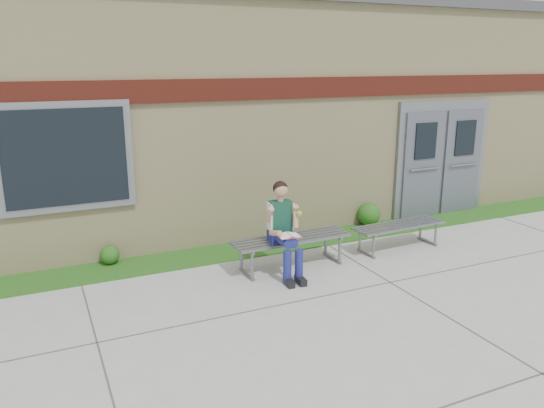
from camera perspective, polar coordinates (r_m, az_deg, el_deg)
name	(u,v)px	position (r m, az deg, el deg)	size (l,w,h in m)	color
ground	(350,310)	(6.89, 8.34, -11.26)	(80.00, 80.00, 0.00)	#9E9E99
grass_strip	(266,246)	(8.99, -0.66, -4.57)	(16.00, 0.80, 0.02)	#2B5316
school_building	(202,106)	(11.68, -7.58, 10.41)	(16.20, 6.22, 4.20)	beige
bench_left	(291,244)	(8.02, 2.09, -4.34)	(1.85, 0.55, 0.48)	slate
bench_right	(399,230)	(9.07, 13.47, -2.71)	(1.65, 0.53, 0.42)	slate
girl	(284,227)	(7.63, 1.30, -2.53)	(0.48, 0.83, 1.38)	navy
shrub_mid	(110,255)	(8.54, -17.06, -5.24)	(0.29, 0.29, 0.29)	#2B5316
shrub_east	(369,214)	(10.19, 10.38, -1.09)	(0.43, 0.43, 0.43)	#2B5316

